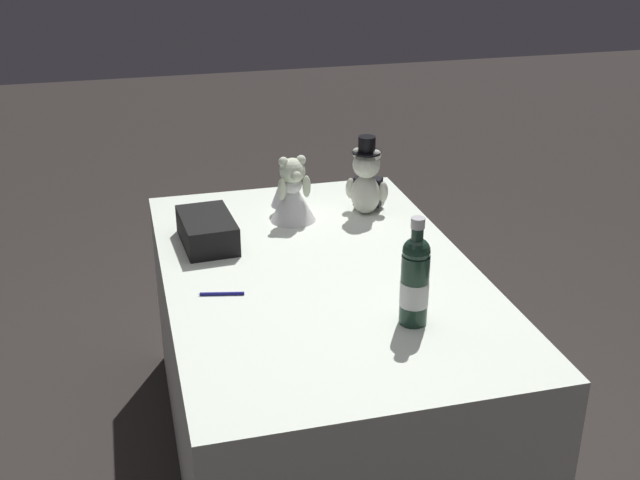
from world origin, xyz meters
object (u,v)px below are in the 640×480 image
champagne_bottle (415,280)px  signing_pen (220,294)px  teddy_bear_groom (367,182)px  teddy_bear_bride (292,191)px  gift_case_black (207,230)px

champagne_bottle → signing_pen: size_ratio=2.30×
champagne_bottle → signing_pen: bearing=59.5°
teddy_bear_groom → champagne_bottle: (-0.78, 0.12, 0.02)m
teddy_bear_bride → gift_case_black: teddy_bear_bride is taller
teddy_bear_groom → gift_case_black: teddy_bear_groom is taller
teddy_bear_groom → champagne_bottle: 0.79m
teddy_bear_groom → signing_pen: 0.79m
teddy_bear_bride → signing_pen: teddy_bear_bride is taller
champagne_bottle → gift_case_black: bearing=35.9°
teddy_bear_bride → champagne_bottle: 0.81m
champagne_bottle → gift_case_black: champagne_bottle is taller
champagne_bottle → signing_pen: 0.57m
teddy_bear_bride → champagne_bottle: size_ratio=0.77×
champagne_bottle → gift_case_black: (0.65, 0.47, -0.08)m
teddy_bear_bride → signing_pen: size_ratio=1.76×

